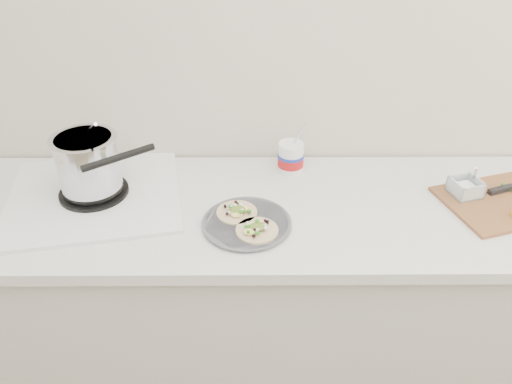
{
  "coord_description": "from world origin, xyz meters",
  "views": [
    {
      "loc": [
        -0.06,
        0.06,
        1.86
      ],
      "look_at": [
        -0.05,
        1.41,
        0.96
      ],
      "focal_mm": 35.0,
      "sensor_mm": 36.0,
      "label": 1
    }
  ],
  "objects_px": {
    "stove": "(90,174)",
    "tub": "(292,155)",
    "taco_plate": "(247,221)",
    "cutboard": "(504,197)"
  },
  "relations": [
    {
      "from": "taco_plate",
      "to": "stove",
      "type": "bearing_deg",
      "value": 162.59
    },
    {
      "from": "tub",
      "to": "cutboard",
      "type": "height_order",
      "value": "tub"
    },
    {
      "from": "taco_plate",
      "to": "cutboard",
      "type": "bearing_deg",
      "value": 8.48
    },
    {
      "from": "stove",
      "to": "tub",
      "type": "xyz_separation_m",
      "value": [
        0.68,
        0.17,
        -0.02
      ]
    },
    {
      "from": "taco_plate",
      "to": "tub",
      "type": "relative_size",
      "value": 1.31
    },
    {
      "from": "taco_plate",
      "to": "tub",
      "type": "height_order",
      "value": "tub"
    },
    {
      "from": "taco_plate",
      "to": "tub",
      "type": "bearing_deg",
      "value": 64.05
    },
    {
      "from": "stove",
      "to": "cutboard",
      "type": "xyz_separation_m",
      "value": [
        1.39,
        -0.03,
        -0.07
      ]
    },
    {
      "from": "stove",
      "to": "tub",
      "type": "height_order",
      "value": "stove"
    },
    {
      "from": "stove",
      "to": "taco_plate",
      "type": "xyz_separation_m",
      "value": [
        0.52,
        -0.16,
        -0.07
      ]
    }
  ]
}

